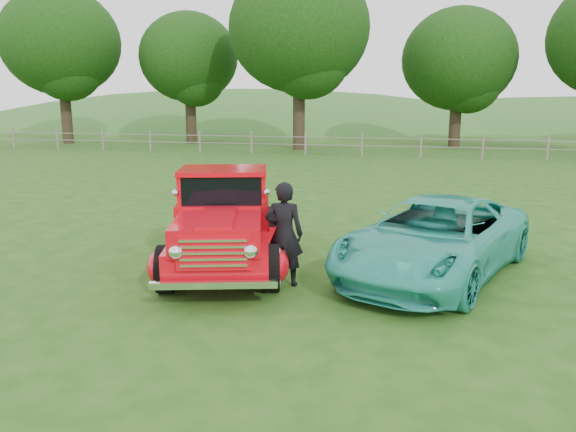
% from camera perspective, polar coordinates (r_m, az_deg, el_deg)
% --- Properties ---
extents(ground, '(140.00, 140.00, 0.00)m').
position_cam_1_polar(ground, '(8.54, -7.81, -8.77)').
color(ground, '#1E4813').
rests_on(ground, ground).
extents(distant_hills, '(116.00, 60.00, 18.00)m').
position_cam_1_polar(distant_hills, '(67.70, 7.14, 5.45)').
color(distant_hills, '#306A27').
rests_on(distant_hills, ground).
extents(fence_line, '(48.00, 0.12, 1.20)m').
position_cam_1_polar(fence_line, '(29.69, 7.51, 7.21)').
color(fence_line, slate).
rests_on(fence_line, ground).
extents(tree_far_west, '(7.60, 7.60, 9.93)m').
position_cam_1_polar(tree_far_west, '(40.69, -22.11, 16.02)').
color(tree_far_west, black).
rests_on(tree_far_west, ground).
extents(tree_mid_west, '(6.40, 6.40, 8.46)m').
position_cam_1_polar(tree_mid_west, '(38.54, -10.04, 15.56)').
color(tree_mid_west, black).
rests_on(tree_mid_west, ground).
extents(tree_near_west, '(8.00, 8.00, 10.42)m').
position_cam_1_polar(tree_near_west, '(33.39, 1.15, 18.47)').
color(tree_near_west, black).
rests_on(tree_near_west, ground).
extents(tree_near_east, '(6.80, 6.80, 8.33)m').
position_cam_1_polar(tree_near_east, '(36.57, 16.96, 14.97)').
color(tree_near_east, black).
rests_on(tree_near_east, ground).
extents(red_pickup, '(3.16, 5.27, 1.78)m').
position_cam_1_polar(red_pickup, '(10.25, -6.44, -0.57)').
color(red_pickup, black).
rests_on(red_pickup, ground).
extents(teal_sedan, '(3.79, 5.22, 1.32)m').
position_cam_1_polar(teal_sedan, '(9.88, 14.70, -2.18)').
color(teal_sedan, teal).
rests_on(teal_sedan, ground).
extents(man, '(0.65, 0.45, 1.70)m').
position_cam_1_polar(man, '(9.03, -0.41, -1.84)').
color(man, black).
rests_on(man, ground).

